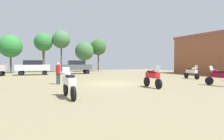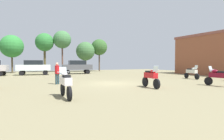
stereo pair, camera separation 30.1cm
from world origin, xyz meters
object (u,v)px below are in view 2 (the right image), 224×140
Objects in this scene: motorcycle_5 at (218,76)px; tree_1 at (45,43)px; motorcycle_3 at (192,72)px; tree_3 at (62,40)px; motorcycle_1 at (65,83)px; motorcycle_7 at (151,77)px; car_2 at (34,66)px; tree_6 at (85,51)px; tree_2 at (99,47)px; car_3 at (77,66)px; person_1 at (57,72)px; tree_4 at (12,46)px.

tree_1 reaches higher than motorcycle_5.
motorcycle_5 is (-3.08, -5.28, 0.01)m from motorcycle_3.
motorcycle_3 is at bearing -64.31° from tree_3.
motorcycle_1 is 6.19m from motorcycle_7.
motorcycle_1 is at bearing -171.27° from car_2.
tree_6 reaches higher than motorcycle_3.
tree_2 is 2.89m from tree_6.
motorcycle_3 is 0.40× the size of tree_6.
tree_1 is at bearing 33.02° from car_3.
motorcycle_3 is at bearing -143.20° from car_3.
tree_6 is (-2.37, 25.21, 3.05)m from motorcycle_5.
tree_2 is (6.00, 6.43, 3.42)m from car_3.
tree_6 is at bearing 87.94° from motorcycle_5.
motorcycle_5 is 19.65m from car_3.
tree_6 is (-2.77, -0.05, -0.83)m from tree_2.
tree_2 reaches higher than motorcycle_3.
person_1 is at bearing 163.17° from car_3.
motorcycle_7 is 0.32× the size of tree_1.
motorcycle_5 is 26.65m from tree_3.
car_2 reaches higher than motorcycle_5.
car_3 reaches higher than motorcycle_5.
tree_3 reaches higher than tree_4.
motorcycle_5 is 25.50m from tree_6.
person_1 reaches higher than motorcycle_3.
car_2 is 6.00m from car_3.
tree_6 is at bearing -5.63° from tree_1.
tree_6 is (4.21, -0.14, -1.94)m from tree_3.
motorcycle_3 is 24.57m from tree_1.
tree_2 reaches higher than car_3.
car_3 is 0.61× the size of tree_3.
tree_2 is at bearing -3.76° from tree_1.
motorcycle_3 is 6.11m from motorcycle_5.
motorcycle_5 is (11.02, -0.03, -0.02)m from motorcycle_1.
tree_3 is 1.32× the size of tree_6.
car_3 is (6.00, 0.07, 0.00)m from car_2.
tree_4 is at bearing 89.17° from person_1.
motorcycle_7 is 7.29m from person_1.
tree_3 is (-6.58, 25.34, 4.98)m from motorcycle_5.
motorcycle_1 is at bearing -114.34° from tree_2.
car_3 is 2.57× the size of person_1.
car_3 is at bearing -49.11° from motorcycle_3.
tree_4 is (-2.93, 6.43, 3.09)m from car_2.
motorcycle_7 is at bearing -173.76° from car_3.
tree_1 is 1.12× the size of tree_4.
tree_3 reaches higher than tree_2.
car_3 reaches higher than motorcycle_3.
car_3 is at bearing 56.15° from person_1.
car_2 is at bearing 114.29° from motorcycle_5.
motorcycle_1 is 26.18m from tree_3.
motorcycle_5 is 0.49× the size of car_3.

